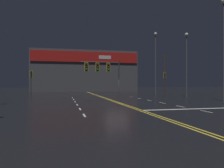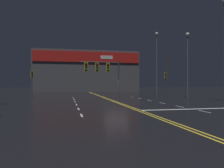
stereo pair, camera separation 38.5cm
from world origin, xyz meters
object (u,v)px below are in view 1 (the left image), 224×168
streetlight_median_approach (187,56)px  traffic_signal_corner_northeast (165,79)px  traffic_signal_corner_northwest (31,78)px  streetlight_far_left (156,56)px  traffic_signal_median (102,69)px  streetlight_near_right (224,38)px

streetlight_median_approach → traffic_signal_corner_northeast: bearing=138.7°
traffic_signal_corner_northwest → streetlight_far_left: streetlight_far_left is taller
traffic_signal_median → traffic_signal_corner_northwest: size_ratio=1.20×
traffic_signal_corner_northwest → streetlight_near_right: streetlight_near_right is taller
traffic_signal_corner_northeast → streetlight_near_right: streetlight_near_right is taller
streetlight_median_approach → streetlight_far_left: bearing=108.0°
traffic_signal_median → streetlight_near_right: bearing=-7.3°
traffic_signal_corner_northwest → traffic_signal_corner_northeast: bearing=-0.7°
traffic_signal_corner_northwest → traffic_signal_corner_northeast: size_ratio=1.00×
streetlight_near_right → streetlight_median_approach: size_ratio=1.22×
streetlight_median_approach → streetlight_far_left: 6.99m
streetlight_far_left → streetlight_near_right: bearing=-81.6°
traffic_signal_corner_northeast → streetlight_far_left: (0.36, 4.41, 4.18)m
traffic_signal_median → traffic_signal_corner_northwest: 12.15m
traffic_signal_corner_northwest → streetlight_median_approach: streetlight_median_approach is taller
traffic_signal_corner_northwest → streetlight_near_right: (22.76, -10.34, 4.55)m
traffic_signal_corner_northeast → streetlight_near_right: bearing=-76.2°
streetlight_median_approach → streetlight_far_left: streetlight_far_left is taller
traffic_signal_corner_northwest → streetlight_near_right: size_ratio=0.32×
traffic_signal_median → traffic_signal_corner_northeast: (11.65, 8.27, -0.77)m
streetlight_near_right → traffic_signal_corner_northwest: bearing=155.6°
traffic_signal_corner_northeast → streetlight_near_right: size_ratio=0.32×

